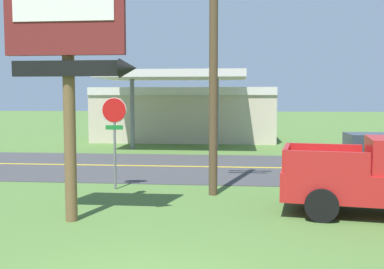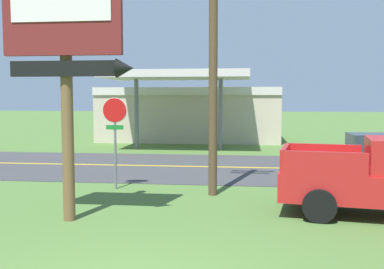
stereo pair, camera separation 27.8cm
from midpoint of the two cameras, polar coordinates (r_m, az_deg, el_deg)
The scene contains 7 objects.
road_asphalt at distance 19.26m, azimuth 1.06°, elevation -4.10°, with size 140.00×8.00×0.02m, color #3D3D3F.
road_centre_line at distance 19.25m, azimuth 1.06°, elevation -4.06°, with size 126.00×0.20×0.01m, color gold.
motel_sign at distance 11.02m, azimuth -16.03°, elevation 11.97°, with size 3.07×0.54×6.44m.
stop_sign at distance 14.66m, azimuth -10.28°, elevation 0.99°, with size 0.80×0.08×2.95m.
utility_pole at distance 13.67m, azimuth 2.14°, elevation 12.03°, with size 1.67×0.26×8.86m.
gas_station at distance 31.19m, azimuth -1.10°, elevation 2.83°, with size 12.00×11.50×4.40m.
car_green_near_lane at distance 17.77m, azimuth 21.43°, elevation -2.50°, with size 4.20×2.00×1.64m.
Camera 1 is at (1.39, -5.98, 2.95)m, focal length 42.37 mm.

